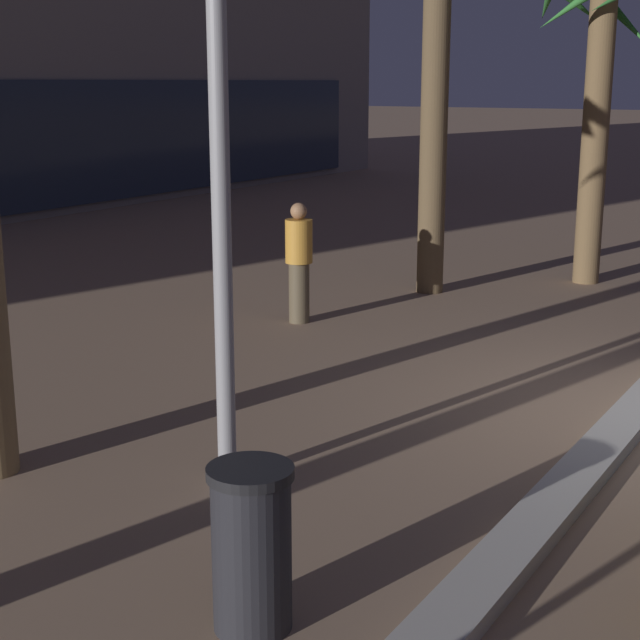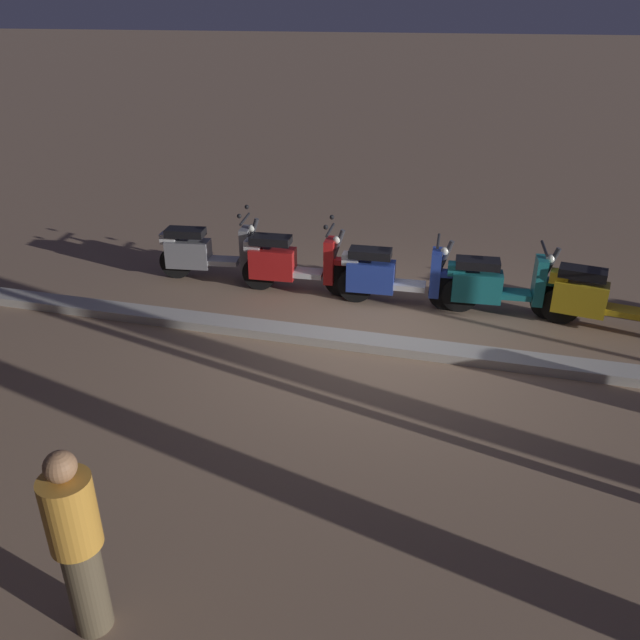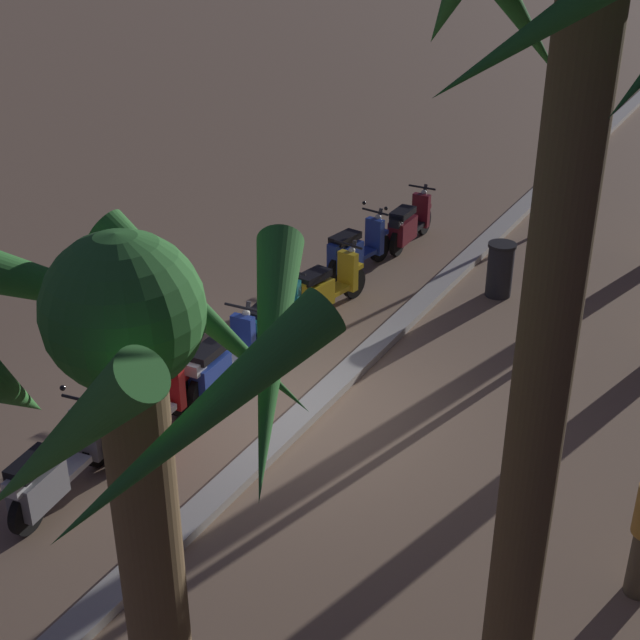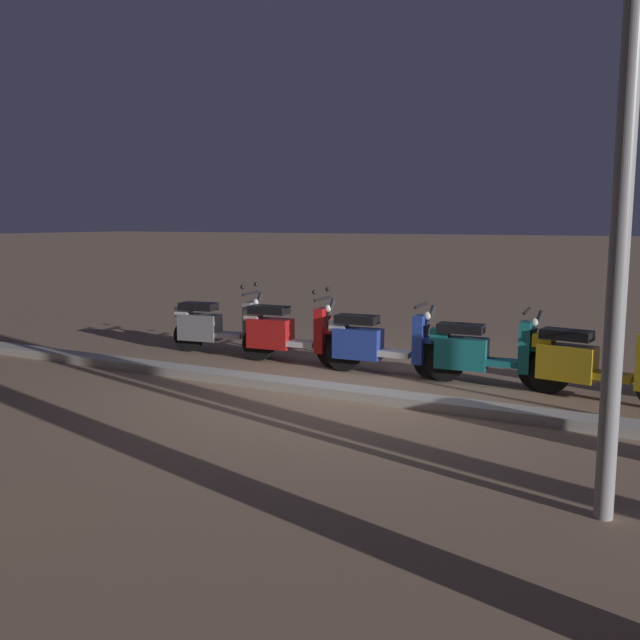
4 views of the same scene
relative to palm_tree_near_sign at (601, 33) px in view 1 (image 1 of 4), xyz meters
The scene contains 3 objects.
palm_tree_near_sign is the anchor object (origin of this frame).
pedestrian_window_shopping 5.71m from the palm_tree_near_sign, 151.92° to the left, with size 0.34×0.34×1.51m.
litter_bin 10.94m from the palm_tree_near_sign, behind, with size 0.48×0.48×0.95m.
Camera 1 is at (-8.73, -1.65, 2.96)m, focal length 54.12 mm.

